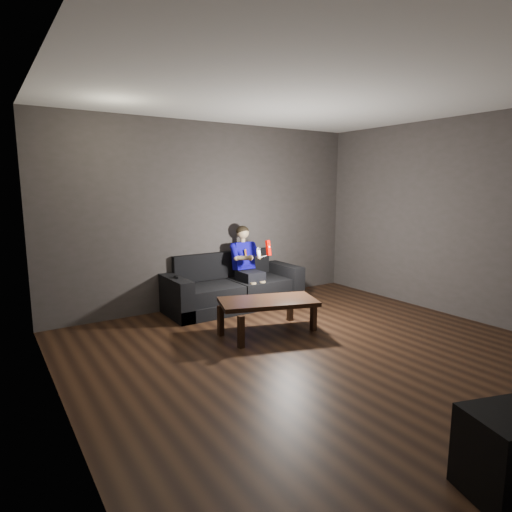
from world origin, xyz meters
TOP-DOWN VIEW (x-y plane):
  - floor at (0.00, 0.00)m, footprint 5.00×5.00m
  - back_wall at (0.00, 2.50)m, footprint 5.00×0.04m
  - left_wall at (-2.50, 0.00)m, footprint 0.04×5.00m
  - right_wall at (2.50, 0.00)m, footprint 0.04×5.00m
  - ceiling at (0.00, 0.00)m, footprint 5.00×5.00m
  - sofa at (0.14, 2.19)m, footprint 2.04×0.88m
  - child at (0.37, 2.14)m, footprint 0.46×0.56m
  - wii_remote_red at (0.46, 1.70)m, footprint 0.06×0.09m
  - nunchuk_white at (0.29, 1.71)m, footprint 0.06×0.09m
  - wii_remote_black at (-0.78, 2.11)m, footprint 0.06×0.14m
  - coffee_table at (-0.09, 0.92)m, footprint 1.28×0.92m

SIDE VIEW (x-z plane):
  - floor at x=0.00m, z-range 0.00..0.00m
  - sofa at x=0.14m, z-range -0.14..0.65m
  - coffee_table at x=-0.09m, z-range 0.15..0.58m
  - wii_remote_black at x=-0.78m, z-range 0.55..0.58m
  - child at x=0.37m, z-range 0.13..1.26m
  - nunchuk_white at x=0.29m, z-range 0.79..0.94m
  - wii_remote_red at x=0.46m, z-range 0.81..1.03m
  - back_wall at x=0.00m, z-range 0.00..2.70m
  - left_wall at x=-2.50m, z-range 0.00..2.70m
  - right_wall at x=2.50m, z-range 0.00..2.70m
  - ceiling at x=0.00m, z-range 2.69..2.71m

